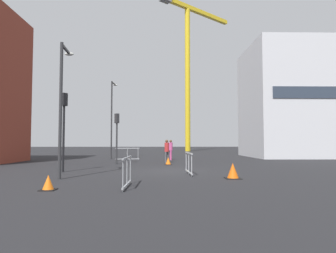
% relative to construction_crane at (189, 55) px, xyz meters
% --- Properties ---
extents(ground, '(160.00, 160.00, 0.00)m').
position_rel_construction_crane_xyz_m(ground, '(-4.22, -34.28, -16.75)').
color(ground, black).
extents(office_block, '(11.22, 9.17, 11.91)m').
position_rel_construction_crane_xyz_m(office_block, '(10.31, -19.30, -10.79)').
color(office_block, silver).
rests_on(office_block, ground).
extents(construction_crane, '(13.49, 11.04, 25.89)m').
position_rel_construction_crane_xyz_m(construction_crane, '(0.00, 0.00, 0.00)').
color(construction_crane, yellow).
rests_on(construction_crane, ground).
extents(streetlamp_tall, '(0.44, 1.44, 7.44)m').
position_rel_construction_crane_xyz_m(streetlamp_tall, '(-9.48, -22.49, -12.42)').
color(streetlamp_tall, '#2D2D30').
rests_on(streetlamp_tall, ground).
extents(streetlamp_short, '(0.44, 1.54, 6.03)m').
position_rel_construction_crane_xyz_m(streetlamp_short, '(-9.13, -37.59, -13.14)').
color(streetlamp_short, '#2D2D30').
rests_on(streetlamp_short, ground).
extents(traffic_light_near, '(0.35, 0.39, 4.26)m').
position_rel_construction_crane_xyz_m(traffic_light_near, '(-9.97, -34.76, -13.90)').
color(traffic_light_near, black).
rests_on(traffic_light_near, ground).
extents(traffic_light_median, '(0.37, 0.37, 3.68)m').
position_rel_construction_crane_xyz_m(traffic_light_median, '(-7.97, -29.28, -14.26)').
color(traffic_light_median, '#2D2D30').
rests_on(traffic_light_median, ground).
extents(pedestrian_walking, '(0.34, 0.34, 1.79)m').
position_rel_construction_crane_xyz_m(pedestrian_walking, '(-4.30, -27.92, -15.70)').
color(pedestrian_walking, '#4C4C51').
rests_on(pedestrian_walking, ground).
extents(pedestrian_waiting, '(0.34, 0.34, 1.79)m').
position_rel_construction_crane_xyz_m(pedestrian_waiting, '(-3.89, -24.34, -15.70)').
color(pedestrian_waiting, '#D14C8C').
rests_on(pedestrian_waiting, ground).
extents(safety_barrier_mid_span, '(0.11, 2.06, 1.08)m').
position_rel_construction_crane_xyz_m(safety_barrier_mid_span, '(-5.92, -40.12, -16.19)').
color(safety_barrier_mid_span, gray).
rests_on(safety_barrier_mid_span, ground).
extents(safety_barrier_left_run, '(0.17, 2.17, 1.08)m').
position_rel_construction_crane_xyz_m(safety_barrier_left_run, '(-3.33, -35.90, -16.19)').
color(safety_barrier_left_run, '#B2B5BA').
rests_on(safety_barrier_left_run, ground).
extents(safety_barrier_right_run, '(2.10, 0.35, 1.08)m').
position_rel_construction_crane_xyz_m(safety_barrier_right_run, '(-7.75, -24.46, -16.19)').
color(safety_barrier_right_run, '#B2B5BA').
rests_on(safety_barrier_right_run, ground).
extents(traffic_cone_by_barrier, '(0.50, 0.50, 0.51)m').
position_rel_construction_crane_xyz_m(traffic_cone_by_barrier, '(-8.49, -40.67, -16.52)').
color(traffic_cone_by_barrier, black).
rests_on(traffic_cone_by_barrier, ground).
extents(traffic_cone_on_verge, '(0.68, 0.68, 0.69)m').
position_rel_construction_crane_xyz_m(traffic_cone_on_verge, '(-1.54, -37.70, -16.43)').
color(traffic_cone_on_verge, black).
rests_on(traffic_cone_on_verge, ground).
extents(traffic_cone_striped, '(0.52, 0.52, 0.53)m').
position_rel_construction_crane_xyz_m(traffic_cone_striped, '(-4.23, -29.73, -16.50)').
color(traffic_cone_striped, black).
rests_on(traffic_cone_striped, ground).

